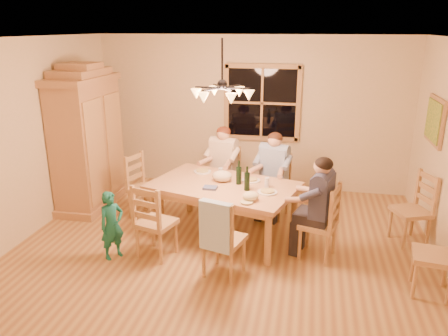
% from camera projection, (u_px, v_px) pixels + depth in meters
% --- Properties ---
extents(floor, '(5.50, 5.50, 0.00)m').
position_uv_depth(floor, '(222.00, 248.00, 5.83)').
color(floor, '#986537').
rests_on(floor, ground).
extents(ceiling, '(5.50, 5.00, 0.02)m').
position_uv_depth(ceiling, '(222.00, 38.00, 4.99)').
color(ceiling, white).
rests_on(ceiling, wall_back).
extents(wall_back, '(5.50, 0.02, 2.70)m').
position_uv_depth(wall_back, '(251.00, 114.00, 7.74)').
color(wall_back, beige).
rests_on(wall_back, floor).
extents(wall_left, '(0.02, 5.00, 2.70)m').
position_uv_depth(wall_left, '(24.00, 140.00, 5.93)').
color(wall_left, beige).
rests_on(wall_left, floor).
extents(window, '(1.30, 0.06, 1.30)m').
position_uv_depth(window, '(262.00, 103.00, 7.61)').
color(window, black).
rests_on(window, wall_back).
extents(painting, '(0.06, 0.78, 0.64)m').
position_uv_depth(painting, '(435.00, 121.00, 5.94)').
color(painting, '#A06E45').
rests_on(painting, wall_right).
extents(chandelier, '(0.77, 0.68, 0.71)m').
position_uv_depth(chandelier, '(222.00, 92.00, 5.19)').
color(chandelier, black).
rests_on(chandelier, ceiling).
extents(armoire, '(0.66, 1.40, 2.30)m').
position_uv_depth(armoire, '(88.00, 142.00, 6.97)').
color(armoire, '#A06E45').
rests_on(armoire, floor).
extents(dining_table, '(2.20, 1.68, 0.76)m').
position_uv_depth(dining_table, '(223.00, 191.00, 6.02)').
color(dining_table, tan).
rests_on(dining_table, floor).
extents(chair_far_left, '(0.54, 0.53, 0.99)m').
position_uv_depth(chair_far_left, '(223.00, 189.00, 7.12)').
color(chair_far_left, tan).
rests_on(chair_far_left, floor).
extents(chair_far_right, '(0.54, 0.53, 0.99)m').
position_uv_depth(chair_far_right, '(273.00, 198.00, 6.74)').
color(chair_far_right, tan).
rests_on(chair_far_right, floor).
extents(chair_near_left, '(0.54, 0.53, 0.99)m').
position_uv_depth(chair_near_left, '(157.00, 234.00, 5.57)').
color(chair_near_left, tan).
rests_on(chair_near_left, floor).
extents(chair_near_right, '(0.54, 0.53, 0.99)m').
position_uv_depth(chair_near_right, '(224.00, 251.00, 5.15)').
color(chair_near_right, tan).
rests_on(chair_near_right, floor).
extents(chair_end_left, '(0.53, 0.54, 0.99)m').
position_uv_depth(chair_end_left, '(146.00, 198.00, 6.73)').
color(chair_end_left, tan).
rests_on(chair_end_left, floor).
extents(chair_end_right, '(0.53, 0.54, 0.99)m').
position_uv_depth(chair_end_right, '(317.00, 235.00, 5.54)').
color(chair_end_right, tan).
rests_on(chair_end_right, floor).
extents(adult_woman, '(0.48, 0.51, 0.87)m').
position_uv_depth(adult_woman, '(223.00, 157.00, 6.95)').
color(adult_woman, beige).
rests_on(adult_woman, floor).
extents(adult_plaid_man, '(0.48, 0.51, 0.87)m').
position_uv_depth(adult_plaid_man, '(274.00, 165.00, 6.57)').
color(adult_plaid_man, '#365995').
rests_on(adult_plaid_man, floor).
extents(adult_slate_man, '(0.51, 0.48, 0.87)m').
position_uv_depth(adult_slate_man, '(320.00, 195.00, 5.37)').
color(adult_slate_man, '#393D5B').
rests_on(adult_slate_man, floor).
extents(towel, '(0.39, 0.20, 0.58)m').
position_uv_depth(towel, '(216.00, 226.00, 4.86)').
color(towel, '#A5C7DF').
rests_on(towel, chair_near_right).
extents(wine_bottle_a, '(0.08, 0.08, 0.33)m').
position_uv_depth(wine_bottle_a, '(239.00, 173.00, 5.95)').
color(wine_bottle_a, black).
rests_on(wine_bottle_a, dining_table).
extents(wine_bottle_b, '(0.08, 0.08, 0.33)m').
position_uv_depth(wine_bottle_b, '(247.00, 178.00, 5.72)').
color(wine_bottle_b, black).
rests_on(wine_bottle_b, dining_table).
extents(plate_woman, '(0.26, 0.26, 0.02)m').
position_uv_depth(plate_woman, '(202.00, 172.00, 6.48)').
color(plate_woman, white).
rests_on(plate_woman, dining_table).
extents(plate_plaid, '(0.26, 0.26, 0.02)m').
position_uv_depth(plate_plaid, '(251.00, 180.00, 6.11)').
color(plate_plaid, white).
rests_on(plate_plaid, dining_table).
extents(plate_slate, '(0.26, 0.26, 0.02)m').
position_uv_depth(plate_slate, '(267.00, 192.00, 5.67)').
color(plate_slate, white).
rests_on(plate_slate, dining_table).
extents(wine_glass_a, '(0.06, 0.06, 0.14)m').
position_uv_depth(wine_glass_a, '(221.00, 173.00, 6.25)').
color(wine_glass_a, silver).
rests_on(wine_glass_a, dining_table).
extents(wine_glass_b, '(0.06, 0.06, 0.14)m').
position_uv_depth(wine_glass_b, '(267.00, 183.00, 5.85)').
color(wine_glass_b, silver).
rests_on(wine_glass_b, dining_table).
extents(cap, '(0.20, 0.20, 0.11)m').
position_uv_depth(cap, '(250.00, 196.00, 5.42)').
color(cap, '#CCC088').
rests_on(cap, dining_table).
extents(napkin, '(0.21, 0.18, 0.03)m').
position_uv_depth(napkin, '(210.00, 188.00, 5.82)').
color(napkin, '#485584').
rests_on(napkin, dining_table).
extents(cloth_bundle, '(0.28, 0.22, 0.15)m').
position_uv_depth(cloth_bundle, '(222.00, 176.00, 6.08)').
color(cloth_bundle, '#C7B490').
rests_on(cloth_bundle, dining_table).
extents(child, '(0.36, 0.39, 0.89)m').
position_uv_depth(child, '(112.00, 225.00, 5.48)').
color(child, '#186C60').
rests_on(child, floor).
extents(chair_spare_front, '(0.48, 0.50, 0.99)m').
position_uv_depth(chair_spare_front, '(431.00, 268.00, 4.78)').
color(chair_spare_front, tan).
rests_on(chair_spare_front, floor).
extents(chair_spare_back, '(0.55, 0.56, 0.99)m').
position_uv_depth(chair_spare_back, '(409.00, 222.00, 5.91)').
color(chair_spare_back, tan).
rests_on(chair_spare_back, floor).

